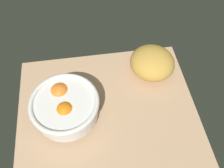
# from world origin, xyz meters

# --- Properties ---
(ground_plane) EXTENTS (0.77, 0.61, 0.03)m
(ground_plane) POSITION_xyz_m (0.00, 0.00, -0.01)
(ground_plane) COLOR tan
(fruit_bowl) EXTENTS (0.22, 0.22, 0.10)m
(fruit_bowl) POSITION_xyz_m (-0.13, -0.13, 0.06)
(fruit_bowl) COLOR white
(fruit_bowl) RESTS_ON ground
(bread_loaf) EXTENTS (0.23, 0.23, 0.10)m
(bread_loaf) POSITION_xyz_m (-0.28, 0.19, 0.05)
(bread_loaf) COLOR gold
(bread_loaf) RESTS_ON ground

